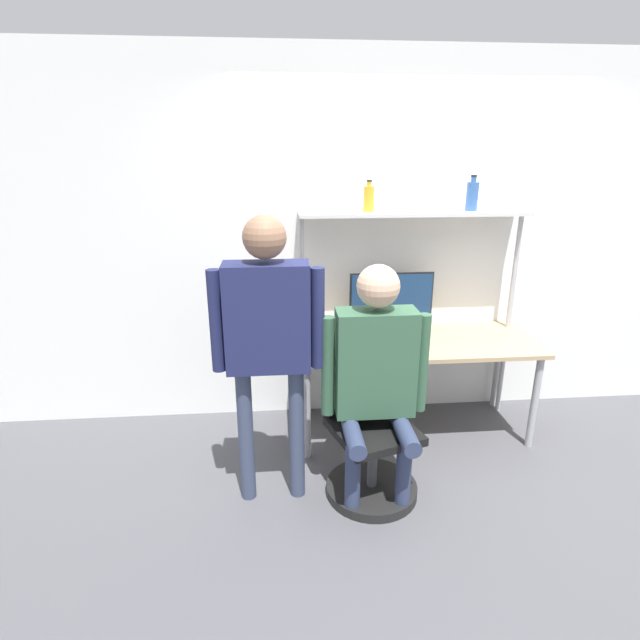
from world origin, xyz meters
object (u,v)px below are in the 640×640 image
office_chair (370,450)px  bottle_amber (369,198)px  cell_phone (398,350)px  laptop (357,339)px  person_standing (268,327)px  monitor (391,300)px  person_seated (376,367)px  bottle_blue (472,196)px

office_chair → bottle_amber: 1.69m
bottle_amber → cell_phone: bearing=-68.6°
laptop → person_standing: bearing=-136.2°
monitor → laptop: monitor is taller
person_seated → bottle_blue: bottle_blue is taller
laptop → office_chair: size_ratio=0.38×
cell_phone → office_chair: size_ratio=0.16×
laptop → cell_phone: (0.27, -0.07, -0.06)m
cell_phone → person_seated: (-0.26, -0.53, 0.12)m
laptop → person_standing: (-0.59, -0.57, 0.31)m
person_standing → bottle_amber: 1.30m
monitor → bottle_blue: 0.93m
cell_phone → person_seated: person_seated is taller
laptop → person_seated: size_ratio=0.24×
monitor → bottle_blue: size_ratio=2.51×
monitor → bottle_amber: bottle_amber is taller
bottle_blue → cell_phone: bearing=-144.7°
monitor → laptop: (-0.29, -0.29, -0.18)m
bottle_amber → person_seated: bearing=-96.2°
cell_phone → bottle_blue: (0.58, 0.41, 0.98)m
person_seated → office_chair: bearing=107.7°
monitor → person_standing: 1.24m
person_standing → office_chair: bearing=0.3°
office_chair → bottle_blue: 1.89m
office_chair → person_standing: 1.01m
monitor → bottle_amber: (-0.18, 0.04, 0.73)m
cell_phone → monitor: bearing=86.6°
cell_phone → office_chair: (-0.27, -0.49, -0.45)m
bottle_blue → office_chair: bearing=-133.3°
laptop → office_chair: bearing=-90.2°
laptop → cell_phone: bearing=-14.8°
monitor → office_chair: size_ratio=0.68×
cell_phone → person_standing: person_standing is taller
laptop → cell_phone: size_ratio=2.29×
bottle_blue → person_seated: bearing=-131.6°
person_seated → laptop: bearing=91.0°
office_chair → laptop: bearing=89.8°
laptop → bottle_blue: bearing=21.6°
bottle_blue → person_standing: bearing=-147.9°
bottle_blue → bottle_amber: size_ratio=1.14×
laptop → bottle_amber: bearing=71.6°
monitor → laptop: 0.45m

